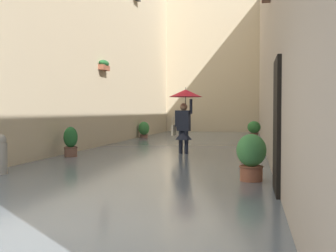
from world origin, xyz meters
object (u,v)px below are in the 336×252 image
object	(u,v)px
person_wading	(184,109)
potted_plant_near_left	(254,129)
potted_plant_far_right	(144,130)
potted_plant_far_left	(248,152)
mooring_bollard	(1,158)
potted_plant_mid_right	(71,144)
potted_plant_mid_left	(251,158)

from	to	relation	value
person_wading	potted_plant_near_left	size ratio (longest dim) A/B	2.22
person_wading	potted_plant_far_right	world-z (taller)	person_wading
potted_plant_far_left	mooring_bollard	distance (m)	5.65
person_wading	mooring_bollard	size ratio (longest dim) A/B	2.26
person_wading	potted_plant_far_left	xyz separation A→B (m)	(-1.88, 1.87, -1.07)
potted_plant_near_left	potted_plant_mid_right	size ratio (longest dim) A/B	0.99
person_wading	potted_plant_mid_left	size ratio (longest dim) A/B	2.15
potted_plant_mid_left	potted_plant_near_left	bearing A→B (deg)	-90.44
person_wading	mooring_bollard	xyz separation A→B (m)	(2.94, 4.80, -0.99)
mooring_bollard	potted_plant_far_right	bearing A→B (deg)	-89.18
potted_plant_mid_left	mooring_bollard	xyz separation A→B (m)	(4.92, 0.17, -0.08)
potted_plant_mid_left	potted_plant_far_right	size ratio (longest dim) A/B	1.08
potted_plant_far_left	potted_plant_mid_right	distance (m)	4.86
potted_plant_near_left	potted_plant_far_right	xyz separation A→B (m)	(5.18, 0.52, -0.06)
person_wading	potted_plant_mid_right	xyz separation A→B (m)	(2.96, 1.50, -0.96)
person_wading	potted_plant_mid_left	bearing A→B (deg)	113.11
potted_plant_mid_right	mooring_bollard	world-z (taller)	potted_plant_mid_right
potted_plant_near_left	potted_plant_mid_left	size ratio (longest dim) A/B	0.97
potted_plant_far_left	potted_plant_near_left	world-z (taller)	potted_plant_near_left
person_wading	potted_plant_near_left	world-z (taller)	person_wading
potted_plant_near_left	potted_plant_far_left	bearing A→B (deg)	88.86
potted_plant_near_left	potted_plant_mid_left	xyz separation A→B (m)	(0.09, 12.14, -0.01)
potted_plant_mid_left	potted_plant_far_left	bearing A→B (deg)	-88.06
potted_plant_mid_right	mooring_bollard	distance (m)	3.30
person_wading	potted_plant_mid_right	world-z (taller)	person_wading
potted_plant_far_left	potted_plant_near_left	distance (m)	9.39
potted_plant_mid_right	potted_plant_near_left	bearing A→B (deg)	-119.16
potted_plant_far_right	mooring_bollard	xyz separation A→B (m)	(-0.17, 11.80, -0.04)
potted_plant_near_left	potted_plant_far_right	distance (m)	5.21
potted_plant_mid_left	mooring_bollard	world-z (taller)	potted_plant_mid_left
person_wading	potted_plant_far_right	xyz separation A→B (m)	(3.11, -7.00, -0.96)
potted_plant_far_right	potted_plant_near_left	bearing A→B (deg)	-174.31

